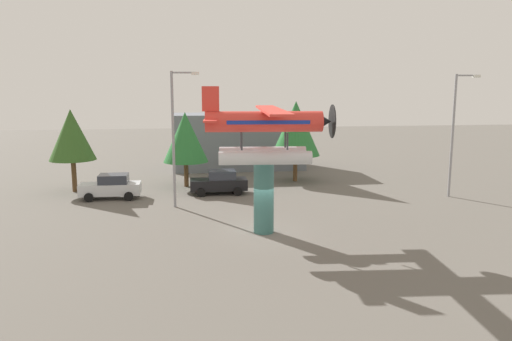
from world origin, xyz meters
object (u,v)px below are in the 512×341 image
car_mid_black (219,182)px  display_pedestal (264,197)px  tree_west (72,135)px  tree_center_back (296,128)px  car_near_silver (111,187)px  streetlight_secondary (455,127)px  storefront_building (238,141)px  tree_east (185,137)px  streetlight_primary (176,130)px  floatplane_monument (266,131)px

car_mid_black → display_pedestal: bearing=99.6°
tree_west → tree_center_back: 17.65m
car_near_silver → streetlight_secondary: bearing=173.6°
storefront_building → tree_east: size_ratio=2.09×
storefront_building → car_near_silver: bearing=-130.2°
car_near_silver → display_pedestal: bearing=134.4°
car_near_silver → car_mid_black: (7.74, 0.56, 0.00)m
streetlight_primary → floatplane_monument: bearing=-53.3°
floatplane_monument → streetlight_primary: 8.19m
floatplane_monument → car_mid_black: size_ratio=2.49×
car_near_silver → streetlight_primary: bearing=146.4°
car_mid_black → storefront_building: size_ratio=0.34×
display_pedestal → storefront_building: storefront_building is taller
floatplane_monument → storefront_building: bearing=92.6°
storefront_building → tree_center_back: bearing=-62.4°
streetlight_secondary → tree_center_back: 12.42m
floatplane_monument → tree_east: size_ratio=1.76×
car_mid_black → streetlight_primary: 6.36m
storefront_building → floatplane_monument: bearing=-92.1°
storefront_building → tree_west: 16.61m
car_near_silver → tree_east: bearing=-145.6°
car_near_silver → tree_center_back: 15.58m
streetlight_primary → storefront_building: bearing=69.7°
car_near_silver → streetlight_primary: (4.72, -3.13, 4.21)m
tree_west → storefront_building: bearing=34.9°
storefront_building → car_mid_black: bearing=-102.8°
floatplane_monument → streetlight_primary: (-4.89, 6.55, -0.50)m
storefront_building → tree_west: bearing=-145.1°
storefront_building → tree_east: tree_east is taller
floatplane_monument → tree_center_back: 15.17m
streetlight_secondary → tree_east: bearing=161.5°
display_pedestal → car_near_silver: (-9.48, 9.67, -1.08)m
streetlight_primary → car_mid_black: bearing=50.7°
car_near_silver → streetlight_secondary: streetlight_secondary is taller
streetlight_secondary → tree_east: size_ratio=1.48×
floatplane_monument → tree_west: 17.93m
car_mid_black → streetlight_secondary: 17.47m
car_mid_black → car_near_silver: bearing=4.1°
display_pedestal → tree_east: (-4.17, 13.31, 2.00)m
streetlight_secondary → floatplane_monument: bearing=-154.8°
storefront_building → streetlight_primary: bearing=-110.3°
floatplane_monument → streetlight_primary: bearing=131.5°
streetlight_secondary → tree_center_back: (-9.96, 7.39, -0.57)m
floatplane_monument → streetlight_primary: size_ratio=1.18×
streetlight_primary → tree_center_back: bearing=38.7°
floatplane_monument → car_mid_black: floatplane_monument is taller
display_pedestal → tree_center_back: (4.95, 14.33, 2.51)m
car_near_silver → tree_west: (-3.13, 2.88, 3.44)m
tree_center_back → floatplane_monument: bearing=-108.6°
streetlight_primary → tree_center_back: (9.71, 7.79, -0.63)m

